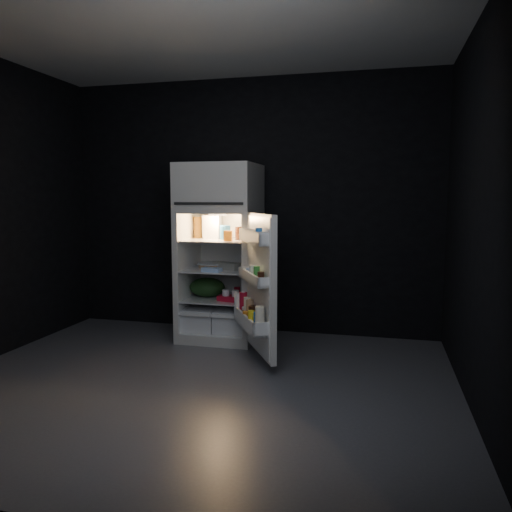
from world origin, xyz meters
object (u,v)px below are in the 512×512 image
(refrigerator, at_px, (221,246))
(milk_jug, at_px, (212,227))
(egg_carton, at_px, (226,266))
(fridge_door, at_px, (257,287))
(yogurt_tray, at_px, (232,298))

(refrigerator, bearing_deg, milk_jug, 159.22)
(egg_carton, bearing_deg, fridge_door, -31.56)
(fridge_door, bearing_deg, milk_jug, 131.75)
(yogurt_tray, bearing_deg, refrigerator, 144.87)
(refrigerator, distance_m, fridge_door, 0.94)
(fridge_door, distance_m, egg_carton, 0.79)
(fridge_door, height_order, yogurt_tray, fridge_door)
(refrigerator, height_order, fridge_door, refrigerator)
(milk_jug, bearing_deg, yogurt_tray, -45.80)
(fridge_door, bearing_deg, yogurt_tray, 126.70)
(egg_carton, xyz_separation_m, yogurt_tray, (0.08, -0.10, -0.31))
(refrigerator, relative_size, fridge_door, 1.46)
(refrigerator, bearing_deg, yogurt_tray, -46.87)
(milk_jug, relative_size, yogurt_tray, 0.92)
(yogurt_tray, bearing_deg, milk_jug, 153.17)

